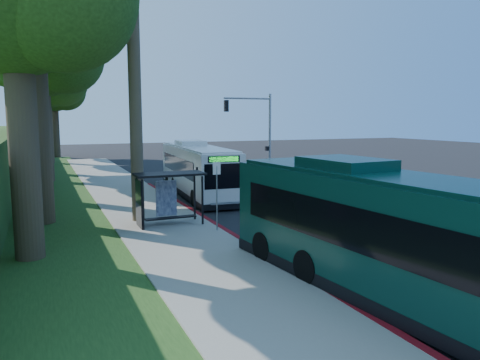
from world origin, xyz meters
name	(u,v)px	position (x,y,z in m)	size (l,w,h in m)	color
ground	(273,205)	(0.00, 0.00, 0.00)	(140.00, 140.00, 0.00)	black
sidewalk	(150,214)	(-7.30, 0.00, 0.06)	(4.50, 70.00, 0.12)	gray
red_curb	(218,226)	(-5.00, -4.00, 0.07)	(0.25, 30.00, 0.13)	maroon
grass_verge	(33,206)	(-13.00, 5.00, 0.03)	(8.00, 70.00, 0.06)	#234719
bus_shelter	(164,189)	(-7.26, -2.86, 1.81)	(3.20, 1.51, 2.55)	black
stop_sign_pole	(217,187)	(-5.40, -5.00, 2.08)	(0.35, 0.06, 3.17)	gray
traffic_signal_pole	(258,126)	(3.78, 10.00, 4.42)	(4.10, 0.30, 7.00)	gray
tree_2	(42,47)	(-11.89, 15.98, 10.48)	(8.82, 8.40, 15.12)	#382B1E
tree_3	(17,41)	(-13.88, 23.98, 11.98)	(10.08, 9.60, 17.28)	#382B1E
tree_4	(46,75)	(-11.40, 31.98, 9.73)	(8.40, 8.00, 14.14)	#382B1E
tree_5	(54,86)	(-10.41, 39.99, 8.96)	(7.35, 7.00, 12.86)	#382B1E
white_bus	(197,169)	(-2.98, 5.20, 1.72)	(3.37, 11.98, 3.53)	silver
teal_bus	(393,235)	(-3.64, -14.20, 1.89)	(3.97, 13.19, 3.87)	#093128
pickup	(245,178)	(0.98, 6.35, 0.79)	(2.64, 5.72, 1.59)	white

